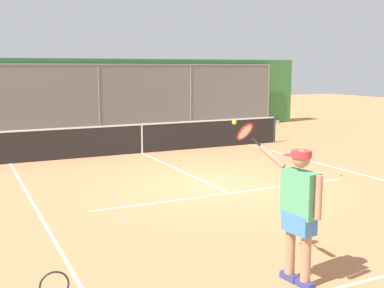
{
  "coord_description": "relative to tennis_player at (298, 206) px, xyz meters",
  "views": [
    {
      "loc": [
        5.29,
        9.81,
        2.76
      ],
      "look_at": [
        0.6,
        0.12,
        1.05
      ],
      "focal_mm": 45.43,
      "sensor_mm": 36.0,
      "label": 1
    }
  ],
  "objects": [
    {
      "name": "tennis_net",
      "position": [
        -1.51,
        -9.94,
        -0.54
      ],
      "size": [
        10.45,
        0.09,
        1.07
      ],
      "color": "#2D2D2D",
      "rests_on": "ground"
    },
    {
      "name": "tennis_ball_mid_court",
      "position": [
        -2.1,
        -8.24,
        -1.0
      ],
      "size": [
        0.07,
        0.07,
        0.07
      ],
      "primitive_type": "sphere",
      "color": "#D6E042",
      "rests_on": "ground"
    },
    {
      "name": "ground_plane",
      "position": [
        -1.51,
        -5.08,
        -1.04
      ],
      "size": [
        60.0,
        60.0,
        0.0
      ],
      "primitive_type": "plane",
      "color": "#C67A4C"
    },
    {
      "name": "tennis_ball_near_net",
      "position": [
        -4.98,
        -4.59,
        -1.0
      ],
      "size": [
        0.07,
        0.07,
        0.07
      ],
      "primitive_type": "sphere",
      "color": "#C1D138",
      "rests_on": "ground"
    },
    {
      "name": "fence_backdrop",
      "position": [
        -1.51,
        -15.67,
        0.51
      ],
      "size": [
        19.83,
        1.37,
        3.11
      ],
      "color": "slate",
      "rests_on": "ground"
    },
    {
      "name": "court_line_markings",
      "position": [
        -1.51,
        -4.02,
        -1.03
      ],
      "size": [
        8.13,
        10.32,
        0.01
      ],
      "color": "white",
      "rests_on": "ground"
    },
    {
      "name": "tennis_player",
      "position": [
        0.0,
        0.0,
        0.0
      ],
      "size": [
        0.61,
        1.39,
        2.04
      ],
      "rotation": [
        0.0,
        0.0,
        -1.44
      ],
      "color": "navy",
      "rests_on": "ground"
    }
  ]
}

